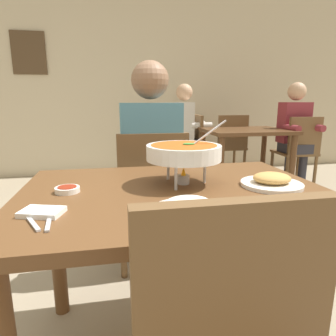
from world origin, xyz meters
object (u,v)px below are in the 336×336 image
(rice_plate, at_px, (189,209))
(dining_table_far, at_px, (246,140))
(dining_table_main, at_px, (175,218))
(chair_bg_left, at_px, (299,148))
(appetizer_plate, at_px, (272,181))
(sauce_dish, at_px, (67,189))
(curry_bowl, at_px, (184,153))
(chair_bg_right, at_px, (230,143))
(chair_bg_middle, at_px, (190,144))
(patron_bg_left, at_px, (295,129))
(diner_main, at_px, (150,156))
(patron_bg_middle, at_px, (187,126))
(chair_diner_main, at_px, (151,193))

(rice_plate, bearing_deg, dining_table_far, 61.33)
(dining_table_main, xyz_separation_m, chair_bg_left, (2.06, 2.20, -0.12))
(appetizer_plate, relative_size, sauce_dish, 2.67)
(curry_bowl, bearing_deg, appetizer_plate, -16.41)
(appetizer_plate, relative_size, dining_table_far, 0.24)
(dining_table_main, bearing_deg, appetizer_plate, -4.55)
(rice_plate, bearing_deg, curry_bowl, 78.75)
(dining_table_far, relative_size, chair_bg_right, 1.11)
(chair_bg_middle, xyz_separation_m, patron_bg_left, (1.20, -0.57, 0.24))
(dining_table_main, distance_m, chair_bg_right, 3.12)
(rice_plate, bearing_deg, dining_table_main, 86.14)
(chair_bg_middle, relative_size, patron_bg_left, 0.69)
(diner_main, bearing_deg, patron_bg_left, 36.89)
(curry_bowl, height_order, chair_bg_middle, curry_bowl)
(chair_bg_middle, height_order, patron_bg_middle, patron_bg_middle)
(curry_bowl, relative_size, sauce_dish, 3.69)
(dining_table_main, height_order, patron_bg_left, patron_bg_left)
(dining_table_main, bearing_deg, curry_bowl, 54.56)
(dining_table_main, relative_size, chair_diner_main, 1.30)
(dining_table_main, bearing_deg, dining_table_far, 58.92)
(patron_bg_middle, bearing_deg, dining_table_far, -43.19)
(chair_diner_main, relative_size, dining_table_far, 0.90)
(dining_table_far, bearing_deg, patron_bg_left, -1.74)
(rice_plate, relative_size, patron_bg_middle, 0.18)
(curry_bowl, height_order, chair_bg_left, curry_bowl)
(patron_bg_left, height_order, patron_bg_middle, same)
(chair_bg_right, bearing_deg, appetizer_plate, -109.55)
(appetizer_plate, relative_size, chair_bg_middle, 0.27)
(appetizer_plate, bearing_deg, chair_diner_main, 117.37)
(patron_bg_left, bearing_deg, chair_bg_right, 140.86)
(dining_table_main, xyz_separation_m, patron_bg_middle, (0.78, 2.86, 0.11))
(curry_bowl, relative_size, chair_bg_right, 0.37)
(dining_table_main, xyz_separation_m, chair_bg_middle, (0.83, 2.84, -0.12))
(appetizer_plate, bearing_deg, chair_bg_left, 53.13)
(rice_plate, distance_m, dining_table_far, 2.92)
(diner_main, relative_size, chair_bg_left, 1.46)
(rice_plate, relative_size, dining_table_far, 0.24)
(diner_main, height_order, dining_table_far, diner_main)
(chair_bg_left, xyz_separation_m, patron_bg_left, (-0.03, 0.07, 0.24))
(diner_main, relative_size, chair_bg_middle, 1.46)
(appetizer_plate, bearing_deg, patron_bg_left, 54.40)
(rice_plate, bearing_deg, diner_main, 88.98)
(rice_plate, relative_size, chair_bg_right, 0.27)
(appetizer_plate, xyz_separation_m, patron_bg_left, (1.65, 2.30, -0.02))
(curry_bowl, relative_size, dining_table_far, 0.33)
(dining_table_main, relative_size, chair_bg_middle, 1.30)
(chair_bg_left, bearing_deg, rice_plate, -130.08)
(chair_bg_middle, bearing_deg, rice_plate, -105.21)
(dining_table_far, height_order, patron_bg_left, patron_bg_left)
(appetizer_plate, bearing_deg, curry_bowl, 163.59)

